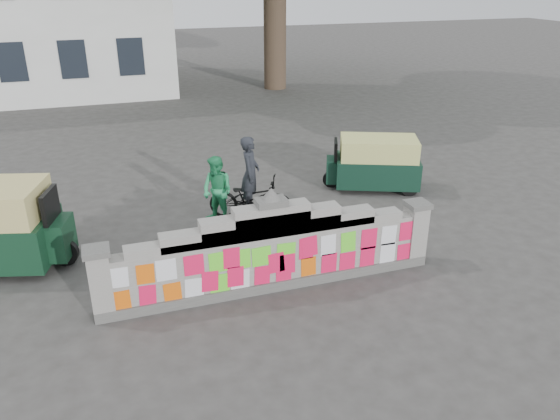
{
  "coord_description": "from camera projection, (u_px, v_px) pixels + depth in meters",
  "views": [
    {
      "loc": [
        -2.69,
        -8.44,
        5.5
      ],
      "look_at": [
        0.5,
        1.0,
        1.1
      ],
      "focal_mm": 35.0,
      "sensor_mm": 36.0,
      "label": 1
    }
  ],
  "objects": [
    {
      "name": "ground",
      "position": [
        272.0,
        287.0,
        10.32
      ],
      "size": [
        100.0,
        100.0,
        0.0
      ],
      "primitive_type": "plane",
      "color": "#383533",
      "rests_on": "ground"
    },
    {
      "name": "parapet_wall",
      "position": [
        272.0,
        252.0,
        10.01
      ],
      "size": [
        6.48,
        0.44,
        2.01
      ],
      "color": "#4C4C49",
      "rests_on": "ground"
    },
    {
      "name": "cyclist_rider",
      "position": [
        251.0,
        184.0,
        12.8
      ],
      "size": [
        0.66,
        0.77,
        1.79
      ],
      "primitive_type": "imported",
      "rotation": [
        0.0,
        0.0,
        1.13
      ],
      "color": "#212429",
      "rests_on": "ground"
    },
    {
      "name": "pedestrian",
      "position": [
        217.0,
        191.0,
        12.62
      ],
      "size": [
        0.96,
        1.0,
        1.62
      ],
      "primitive_type": "imported",
      "rotation": [
        0.0,
        0.0,
        -0.94
      ],
      "color": "#2A9D5F",
      "rests_on": "ground"
    },
    {
      "name": "cyclist_bike",
      "position": [
        251.0,
        198.0,
        12.95
      ],
      "size": [
        2.12,
        1.48,
        1.06
      ],
      "primitive_type": "imported",
      "rotation": [
        0.0,
        0.0,
        1.13
      ],
      "color": "black",
      "rests_on": "ground"
    },
    {
      "name": "rickshaw_right",
      "position": [
        375.0,
        163.0,
        14.7
      ],
      "size": [
        2.63,
        1.95,
        1.42
      ],
      "rotation": [
        0.0,
        0.0,
        2.74
      ],
      "color": "#0F2E21",
      "rests_on": "ground"
    }
  ]
}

